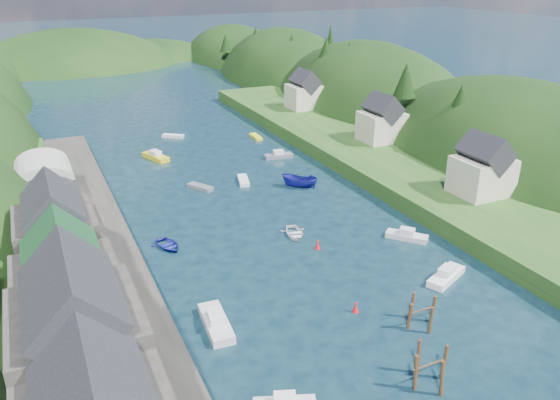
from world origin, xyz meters
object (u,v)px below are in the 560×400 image
channel_buoy_near (356,308)px  channel_buoy_far (318,245)px  piling_cluster_near (430,370)px  piling_cluster_far (421,315)px

channel_buoy_near → channel_buoy_far: bearing=77.3°
piling_cluster_near → channel_buoy_far: bearing=82.9°
piling_cluster_far → channel_buoy_near: 6.14m
piling_cluster_near → piling_cluster_far: bearing=56.2°
piling_cluster_near → channel_buoy_near: 10.87m
piling_cluster_near → piling_cluster_far: piling_cluster_near is taller
piling_cluster_far → piling_cluster_near: bearing=-123.8°
channel_buoy_near → channel_buoy_far: size_ratio=1.00×
channel_buoy_near → channel_buoy_far: same height
piling_cluster_far → channel_buoy_far: 17.24m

